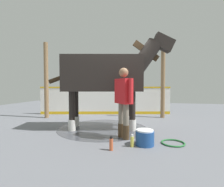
{
  "coord_description": "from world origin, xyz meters",
  "views": [
    {
      "loc": [
        1.27,
        -5.07,
        1.21
      ],
      "look_at": [
        0.31,
        -0.66,
        1.02
      ],
      "focal_mm": 28.17,
      "sensor_mm": 36.0,
      "label": 1
    }
  ],
  "objects_px": {
    "bottle_shampoo": "(132,141)",
    "hose_coil": "(173,143)",
    "horse": "(107,75)",
    "wash_bucket": "(145,138)",
    "bottle_spray": "(111,144)",
    "handler": "(124,98)"
  },
  "relations": [
    {
      "from": "wash_bucket",
      "to": "bottle_spray",
      "type": "height_order",
      "value": "wash_bucket"
    },
    {
      "from": "handler",
      "to": "wash_bucket",
      "type": "bearing_deg",
      "value": 101.5
    },
    {
      "from": "handler",
      "to": "bottle_shampoo",
      "type": "bearing_deg",
      "value": 75.06
    },
    {
      "from": "horse",
      "to": "bottle_spray",
      "type": "distance_m",
      "value": 2.24
    },
    {
      "from": "wash_bucket",
      "to": "hose_coil",
      "type": "bearing_deg",
      "value": 20.62
    },
    {
      "from": "bottle_shampoo",
      "to": "hose_coil",
      "type": "distance_m",
      "value": 0.9
    },
    {
      "from": "horse",
      "to": "wash_bucket",
      "type": "height_order",
      "value": "horse"
    },
    {
      "from": "wash_bucket",
      "to": "bottle_spray",
      "type": "bearing_deg",
      "value": -145.03
    },
    {
      "from": "handler",
      "to": "bottle_shampoo",
      "type": "relative_size",
      "value": 6.51
    },
    {
      "from": "wash_bucket",
      "to": "bottle_spray",
      "type": "xyz_separation_m",
      "value": [
        -0.61,
        -0.43,
        -0.03
      ]
    },
    {
      "from": "horse",
      "to": "wash_bucket",
      "type": "bearing_deg",
      "value": -61.1
    },
    {
      "from": "wash_bucket",
      "to": "bottle_shampoo",
      "type": "xyz_separation_m",
      "value": [
        -0.24,
        -0.15,
        -0.04
      ]
    },
    {
      "from": "horse",
      "to": "hose_coil",
      "type": "relative_size",
      "value": 7.21
    },
    {
      "from": "handler",
      "to": "hose_coil",
      "type": "bearing_deg",
      "value": 130.53
    },
    {
      "from": "horse",
      "to": "wash_bucket",
      "type": "distance_m",
      "value": 2.16
    },
    {
      "from": "bottle_spray",
      "to": "hose_coil",
      "type": "relative_size",
      "value": 0.55
    },
    {
      "from": "wash_bucket",
      "to": "hose_coil",
      "type": "relative_size",
      "value": 0.77
    },
    {
      "from": "handler",
      "to": "bottle_spray",
      "type": "bearing_deg",
      "value": 42.37
    },
    {
      "from": "bottle_shampoo",
      "to": "bottle_spray",
      "type": "distance_m",
      "value": 0.46
    },
    {
      "from": "horse",
      "to": "bottle_shampoo",
      "type": "relative_size",
      "value": 14.05
    },
    {
      "from": "handler",
      "to": "wash_bucket",
      "type": "distance_m",
      "value": 1.0
    },
    {
      "from": "bottle_shampoo",
      "to": "hose_coil",
      "type": "bearing_deg",
      "value": 24.27
    }
  ]
}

